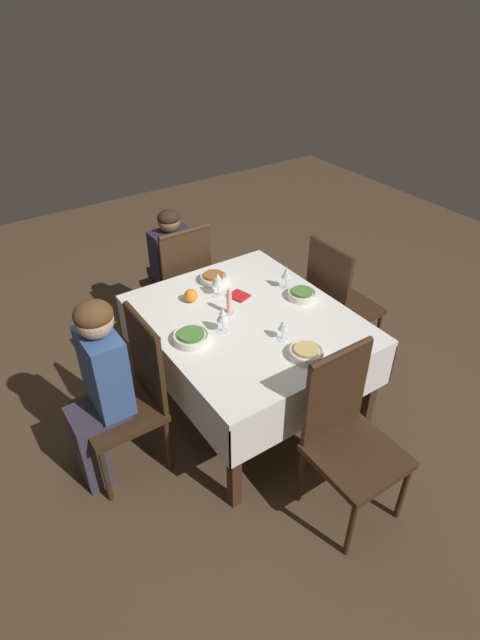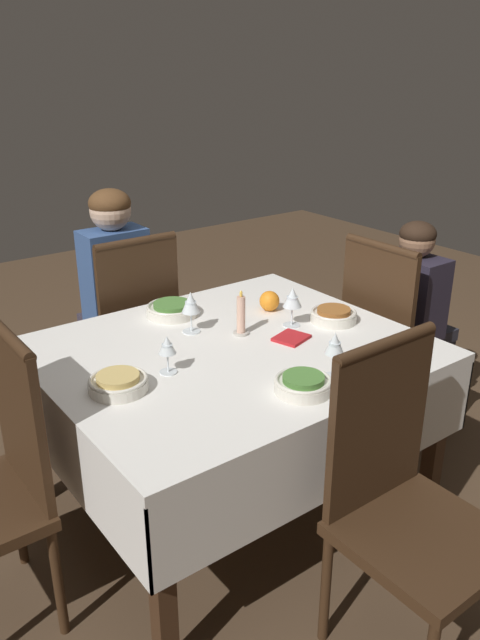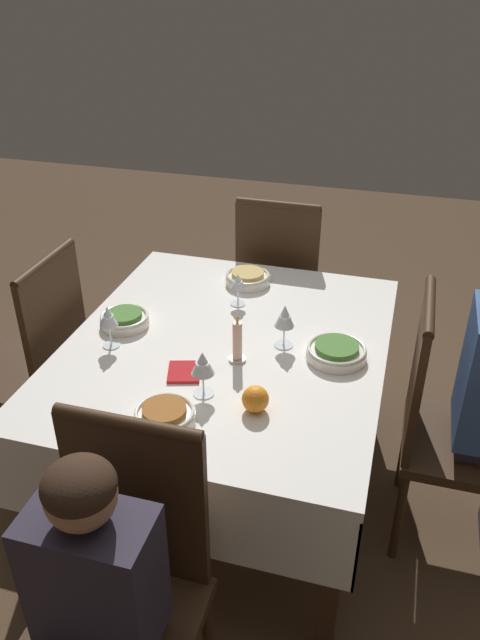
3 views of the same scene
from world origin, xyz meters
TOP-DOWN VIEW (x-y plane):
  - ground_plane at (0.00, 0.00)m, footprint 8.00×8.00m
  - dining_table at (0.00, 0.00)m, footprint 1.36×1.16m
  - chair_south at (0.01, -0.81)m, footprint 0.43×0.44m
  - chair_west at (-0.91, 0.01)m, footprint 0.44×0.43m
  - chair_east at (0.91, -0.01)m, footprint 0.44×0.43m
  - chair_north at (-0.04, 0.81)m, footprint 0.43×0.44m
  - person_child_dark at (-1.08, 0.01)m, footprint 0.33×0.30m
  - bowl_south at (0.01, -0.40)m, footprint 0.21×0.21m
  - wine_glass_south at (0.04, -0.21)m, footprint 0.07×0.07m
  - bowl_west at (-0.48, 0.05)m, footprint 0.19×0.19m
  - wine_glass_west at (-0.31, -0.02)m, footprint 0.08×0.08m
  - bowl_east at (0.48, 0.05)m, footprint 0.19×0.19m
  - wine_glass_east at (0.29, 0.04)m, footprint 0.06×0.06m
  - bowl_north at (0.01, 0.41)m, footprint 0.19×0.19m
  - wine_glass_north at (-0.13, 0.40)m, footprint 0.07×0.07m
  - candle_centerpiece at (-0.10, -0.07)m, footprint 0.06×0.06m
  - orange_fruit at (-0.35, -0.20)m, footprint 0.09×0.09m
  - napkin_red_folded at (-0.22, 0.08)m, footprint 0.15×0.14m

SIDE VIEW (x-z plane):
  - ground_plane at x=0.00m, z-range 0.00..0.00m
  - chair_south at x=0.01m, z-range 0.03..1.03m
  - chair_west at x=-0.91m, z-range 0.03..1.03m
  - chair_east at x=0.91m, z-range 0.03..1.03m
  - chair_north at x=-0.04m, z-range 0.03..1.03m
  - person_child_dark at x=-1.08m, z-range 0.05..1.10m
  - dining_table at x=0.00m, z-range 0.27..1.00m
  - napkin_red_folded at x=-0.22m, z-range 0.72..0.73m
  - bowl_south at x=0.01m, z-range 0.72..0.78m
  - bowl_east at x=0.48m, z-range 0.72..0.78m
  - bowl_west at x=-0.48m, z-range 0.72..0.78m
  - bowl_north at x=0.01m, z-range 0.72..0.78m
  - orange_fruit at x=-0.35m, z-range 0.72..0.81m
  - candle_centerpiece at x=-0.10m, z-range 0.70..0.88m
  - wine_glass_east at x=0.29m, z-range 0.75..0.89m
  - wine_glass_west at x=-0.31m, z-range 0.76..0.92m
  - wine_glass_south at x=0.04m, z-range 0.76..0.92m
  - wine_glass_north at x=-0.13m, z-range 0.76..0.92m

